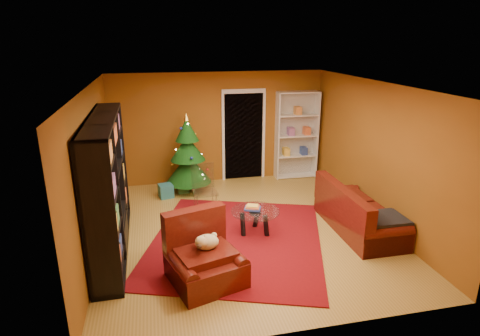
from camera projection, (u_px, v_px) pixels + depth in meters
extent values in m
cube|color=olive|center=(245.00, 230.00, 7.35)|extent=(5.00, 5.50, 0.05)
cube|color=silver|center=(245.00, 84.00, 6.52)|extent=(5.00, 5.50, 0.05)
cube|color=brown|center=(219.00, 128.00, 9.51)|extent=(5.00, 0.05, 2.60)
cube|color=brown|center=(92.00, 171.00, 6.42)|extent=(0.05, 5.50, 2.60)
cube|color=brown|center=(377.00, 153.00, 7.45)|extent=(0.05, 5.50, 2.60)
cube|color=maroon|center=(236.00, 240.00, 6.92)|extent=(3.79, 4.08, 0.02)
cube|color=#20646D|center=(166.00, 191.00, 8.76)|extent=(0.35, 0.35, 0.29)
cube|color=#30763B|center=(183.00, 187.00, 9.06)|extent=(0.26, 0.26, 0.24)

